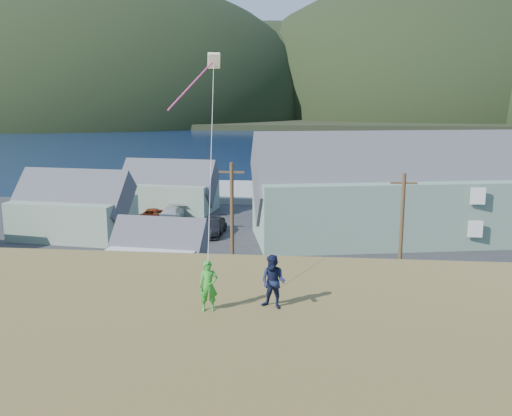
{
  "coord_description": "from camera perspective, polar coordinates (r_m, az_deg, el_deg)",
  "views": [
    {
      "loc": [
        5.73,
        -33.27,
        13.25
      ],
      "look_at": [
        3.46,
        -11.39,
        8.8
      ],
      "focal_mm": 40.0,
      "sensor_mm": 36.0,
      "label": 1
    }
  ],
  "objects": [
    {
      "name": "ground",
      "position": [
        36.27,
        -3.63,
        -10.01
      ],
      "size": [
        900.0,
        900.0,
        0.0
      ],
      "primitive_type": "plane",
      "color": "#0A1638",
      "rests_on": "ground"
    },
    {
      "name": "grass_strip",
      "position": [
        34.42,
        -4.19,
        -11.14
      ],
      "size": [
        110.0,
        8.0,
        0.1
      ],
      "primitive_type": "cube",
      "color": "#4C3D19",
      "rests_on": "ground"
    },
    {
      "name": "waterfront_lot",
      "position": [
        52.29,
        -0.55,
        -3.17
      ],
      "size": [
        72.0,
        36.0,
        0.12
      ],
      "primitive_type": "cube",
      "color": "#28282B",
      "rests_on": "ground"
    },
    {
      "name": "wharf",
      "position": [
        75.3,
        -3.12,
        1.64
      ],
      "size": [
        26.0,
        14.0,
        0.9
      ],
      "primitive_type": "cube",
      "color": "gray",
      "rests_on": "ground"
    },
    {
      "name": "far_shore",
      "position": [
        363.52,
        5.1,
        9.47
      ],
      "size": [
        900.0,
        320.0,
        2.0
      ],
      "primitive_type": "cube",
      "color": "black",
      "rests_on": "ground"
    },
    {
      "name": "far_hills",
      "position": [
        314.27,
        11.53,
        9.17
      ],
      "size": [
        760.0,
        265.0,
        143.0
      ],
      "color": "black",
      "rests_on": "ground"
    },
    {
      "name": "lodge",
      "position": [
        54.57,
        17.94,
        1.76
      ],
      "size": [
        35.16,
        16.27,
        11.94
      ],
      "rotation": [
        0.0,
        0.0,
        0.21
      ],
      "color": "slate",
      "rests_on": "waterfront_lot"
    },
    {
      "name": "shed_palegreen_near",
      "position": [
        55.24,
        -17.83,
        0.05
      ],
      "size": [
        11.1,
        7.66,
        7.64
      ],
      "rotation": [
        0.0,
        0.0,
        -0.1
      ],
      "color": "gray",
      "rests_on": "waterfront_lot"
    },
    {
      "name": "shed_white",
      "position": [
        41.67,
        -9.64,
        -4.27
      ],
      "size": [
        7.14,
        5.07,
        5.36
      ],
      "rotation": [
        0.0,
        0.0,
        -0.09
      ],
      "color": "silver",
      "rests_on": "waterfront_lot"
    },
    {
      "name": "shed_palegreen_far",
      "position": [
        64.96,
        -8.74,
        2.0
      ],
      "size": [
        11.25,
        7.16,
        7.18
      ],
      "rotation": [
        0.0,
        0.0,
        -0.11
      ],
      "color": "slate",
      "rests_on": "waterfront_lot"
    },
    {
      "name": "utility_poles",
      "position": [
        36.69,
        -6.8,
        -2.19
      ],
      "size": [
        27.59,
        0.24,
        9.81
      ],
      "color": "#47331E",
      "rests_on": "waterfront_lot"
    },
    {
      "name": "parked_cars",
      "position": [
        56.48,
        -8.37,
        -1.35
      ],
      "size": [
        20.62,
        12.54,
        1.54
      ],
      "color": "black",
      "rests_on": "waterfront_lot"
    },
    {
      "name": "kite_flyer_green",
      "position": [
        16.21,
        -4.79,
        -7.78
      ],
      "size": [
        0.59,
        0.45,
        1.46
      ],
      "primitive_type": "imported",
      "rotation": [
        0.0,
        0.0,
        0.22
      ],
      "color": "green",
      "rests_on": "hillside"
    },
    {
      "name": "kite_flyer_navy",
      "position": [
        16.34,
        1.74,
        -7.39
      ],
      "size": [
        0.91,
        0.82,
        1.55
      ],
      "primitive_type": "imported",
      "rotation": [
        0.0,
        0.0,
        -0.36
      ],
      "color": "#151C3B",
      "rests_on": "hillside"
    },
    {
      "name": "kite_rig",
      "position": [
        22.2,
        -4.58,
        13.93
      ],
      "size": [
        1.14,
        3.82,
        9.22
      ],
      "color": "#FFF2C2",
      "rests_on": "ground"
    }
  ]
}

